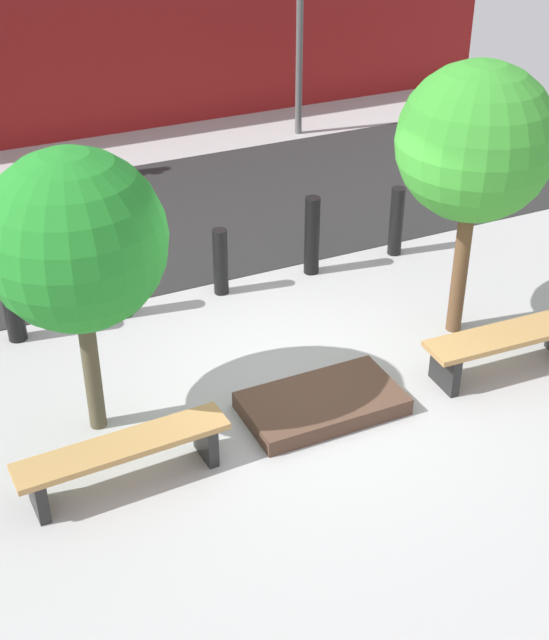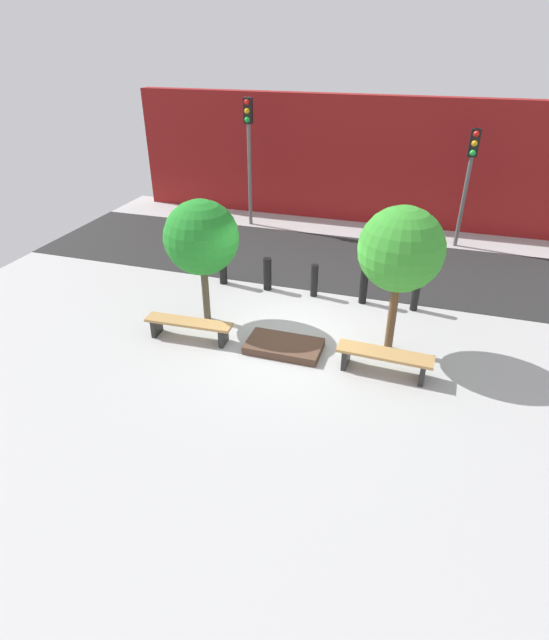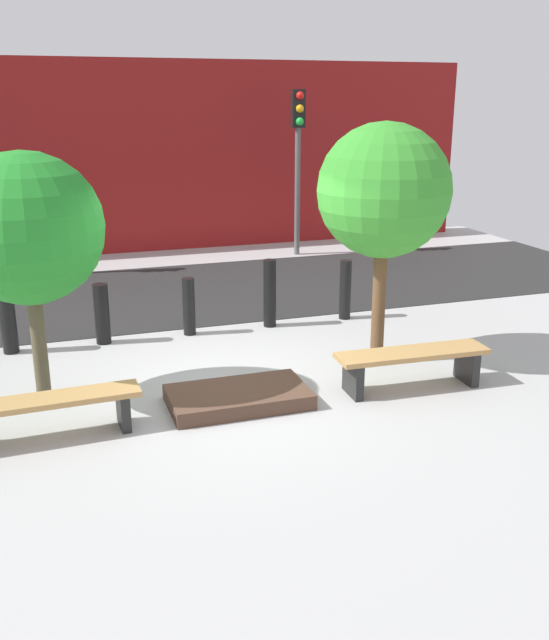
{
  "view_description": "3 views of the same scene",
  "coord_description": "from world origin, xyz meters",
  "px_view_note": "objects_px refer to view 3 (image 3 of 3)",
  "views": [
    {
      "loc": [
        -3.5,
        -6.76,
        5.46
      ],
      "look_at": [
        -0.44,
        -0.26,
        1.08
      ],
      "focal_mm": 50.0,
      "sensor_mm": 36.0,
      "label": 1
    },
    {
      "loc": [
        2.5,
        -9.0,
        5.83
      ],
      "look_at": [
        -0.21,
        -0.47,
        0.71
      ],
      "focal_mm": 28.0,
      "sensor_mm": 36.0,
      "label": 2
    },
    {
      "loc": [
        -1.99,
        -7.7,
        3.36
      ],
      "look_at": [
        0.5,
        -0.26,
        0.91
      ],
      "focal_mm": 40.0,
      "sensor_mm": 36.0,
      "label": 3
    }
  ],
  "objects_px": {
    "bollard_far_left": "(7,315)",
    "tree_behind_right_bench": "(384,192)",
    "bollard_far_right": "(345,290)",
    "bollard_right": "(270,293)",
    "traffic_light_mid_west": "(298,142)",
    "bollard_center": "(189,307)",
    "bollard_left": "(102,314)",
    "tree_behind_left_bench": "(27,230)",
    "bench_left": "(44,409)",
    "bench_right": "(412,361)",
    "planter_bed": "(238,397)"
  },
  "relations": [
    {
      "from": "bollard_far_right",
      "to": "bollard_right",
      "type": "bearing_deg",
      "value": 180.0
    },
    {
      "from": "bollard_center",
      "to": "bollard_right",
      "type": "relative_size",
      "value": 0.82
    },
    {
      "from": "bench_left",
      "to": "bollard_right",
      "type": "bearing_deg",
      "value": 38.09
    },
    {
      "from": "tree_behind_right_bench",
      "to": "bollard_far_left",
      "type": "height_order",
      "value": "tree_behind_right_bench"
    },
    {
      "from": "bollard_center",
      "to": "bench_right",
      "type": "bearing_deg",
      "value": -53.72
    },
    {
      "from": "bench_left",
      "to": "tree_behind_left_bench",
      "type": "bearing_deg",
      "value": 87.58
    },
    {
      "from": "bollard_left",
      "to": "traffic_light_mid_west",
      "type": "relative_size",
      "value": 0.25
    },
    {
      "from": "bollard_right",
      "to": "tree_behind_right_bench",
      "type": "bearing_deg",
      "value": -66.19
    },
    {
      "from": "tree_behind_right_bench",
      "to": "traffic_light_mid_west",
      "type": "distance_m",
      "value": 6.85
    },
    {
      "from": "bench_right",
      "to": "tree_behind_left_bench",
      "type": "height_order",
      "value": "tree_behind_left_bench"
    },
    {
      "from": "bollard_far_left",
      "to": "traffic_light_mid_west",
      "type": "distance_m",
      "value": 7.87
    },
    {
      "from": "bollard_right",
      "to": "bollard_far_right",
      "type": "bearing_deg",
      "value": 0.0
    },
    {
      "from": "bollard_far_right",
      "to": "tree_behind_right_bench",
      "type": "bearing_deg",
      "value": -101.57
    },
    {
      "from": "bollard_center",
      "to": "planter_bed",
      "type": "bearing_deg",
      "value": -90.0
    },
    {
      "from": "bench_right",
      "to": "tree_behind_right_bench",
      "type": "bearing_deg",
      "value": 92.42
    },
    {
      "from": "planter_bed",
      "to": "bollard_right",
      "type": "distance_m",
      "value": 2.98
    },
    {
      "from": "bollard_left",
      "to": "traffic_light_mid_west",
      "type": "height_order",
      "value": "traffic_light_mid_west"
    },
    {
      "from": "planter_bed",
      "to": "bollard_far_left",
      "type": "xyz_separation_m",
      "value": [
        -2.5,
        2.67,
        0.46
      ]
    },
    {
      "from": "tree_behind_left_bench",
      "to": "traffic_light_mid_west",
      "type": "distance_m",
      "value": 8.73
    },
    {
      "from": "bollard_right",
      "to": "planter_bed",
      "type": "bearing_deg",
      "value": -115.12
    },
    {
      "from": "bollard_far_left",
      "to": "bollard_center",
      "type": "bearing_deg",
      "value": 0.0
    },
    {
      "from": "bollard_far_left",
      "to": "tree_behind_right_bench",
      "type": "bearing_deg",
      "value": -22.8
    },
    {
      "from": "bench_left",
      "to": "planter_bed",
      "type": "distance_m",
      "value": 2.13
    },
    {
      "from": "planter_bed",
      "to": "traffic_light_mid_west",
      "type": "height_order",
      "value": "traffic_light_mid_west"
    },
    {
      "from": "bollard_right",
      "to": "traffic_light_mid_west",
      "type": "height_order",
      "value": "traffic_light_mid_west"
    },
    {
      "from": "tree_behind_right_bench",
      "to": "bollard_far_right",
      "type": "height_order",
      "value": "tree_behind_right_bench"
    },
    {
      "from": "tree_behind_left_bench",
      "to": "tree_behind_right_bench",
      "type": "bearing_deg",
      "value": 0.0
    },
    {
      "from": "bollard_far_left",
      "to": "bollard_far_right",
      "type": "relative_size",
      "value": 1.15
    },
    {
      "from": "bench_left",
      "to": "traffic_light_mid_west",
      "type": "xyz_separation_m",
      "value": [
        5.56,
        7.64,
        2.11
      ]
    },
    {
      "from": "bollard_center",
      "to": "bollard_right",
      "type": "distance_m",
      "value": 1.25
    },
    {
      "from": "bench_right",
      "to": "bollard_far_left",
      "type": "height_order",
      "value": "bollard_far_left"
    },
    {
      "from": "bench_left",
      "to": "bollard_far_right",
      "type": "xyz_separation_m",
      "value": [
        4.6,
        2.87,
        0.14
      ]
    },
    {
      "from": "bollard_far_left",
      "to": "bollard_far_right",
      "type": "bearing_deg",
      "value": 0.0
    },
    {
      "from": "tree_behind_left_bench",
      "to": "tree_behind_right_bench",
      "type": "distance_m",
      "value": 4.21
    },
    {
      "from": "planter_bed",
      "to": "bollard_center",
      "type": "xyz_separation_m",
      "value": [
        0.0,
        2.67,
        0.34
      ]
    },
    {
      "from": "traffic_light_mid_west",
      "to": "bollard_left",
      "type": "bearing_deg",
      "value": -134.57
    },
    {
      "from": "tree_behind_left_bench",
      "to": "bollard_far_right",
      "type": "height_order",
      "value": "tree_behind_left_bench"
    },
    {
      "from": "bench_right",
      "to": "traffic_light_mid_west",
      "type": "relative_size",
      "value": 0.53
    },
    {
      "from": "traffic_light_mid_west",
      "to": "bollard_center",
      "type": "bearing_deg",
      "value": -125.89
    },
    {
      "from": "bench_right",
      "to": "bollard_left",
      "type": "xyz_separation_m",
      "value": [
        -3.35,
        2.87,
        0.09
      ]
    },
    {
      "from": "bench_left",
      "to": "bollard_far_right",
      "type": "bearing_deg",
      "value": 29.48
    },
    {
      "from": "planter_bed",
      "to": "bollard_center",
      "type": "bearing_deg",
      "value": 90.0
    },
    {
      "from": "bench_left",
      "to": "traffic_light_mid_west",
      "type": "relative_size",
      "value": 0.55
    },
    {
      "from": "bench_right",
      "to": "bollard_far_right",
      "type": "xyz_separation_m",
      "value": [
        0.4,
        2.87,
        0.13
      ]
    },
    {
      "from": "tree_behind_right_bench",
      "to": "bollard_left",
      "type": "xyz_separation_m",
      "value": [
        -3.35,
        1.94,
        -1.81
      ]
    },
    {
      "from": "planter_bed",
      "to": "bollard_right",
      "type": "bearing_deg",
      "value": 64.88
    },
    {
      "from": "bollard_left",
      "to": "bollard_right",
      "type": "height_order",
      "value": "bollard_right"
    },
    {
      "from": "bench_right",
      "to": "tree_behind_right_bench",
      "type": "relative_size",
      "value": 0.61
    },
    {
      "from": "bollard_left",
      "to": "bollard_far_right",
      "type": "xyz_separation_m",
      "value": [
        3.75,
        0.0,
        0.04
      ]
    },
    {
      "from": "tree_behind_left_bench",
      "to": "bollard_far_right",
      "type": "bearing_deg",
      "value": 22.8
    }
  ]
}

